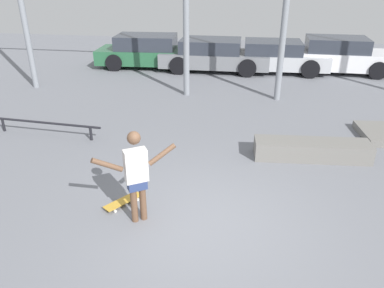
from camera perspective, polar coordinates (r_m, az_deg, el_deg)
The scene contains 9 objects.
ground_plane at distance 6.57m, azimuth 1.66°, elevation -11.92°, with size 36.00×36.00×0.00m, color slate.
skateboarder at distance 6.20m, azimuth -8.49°, elevation -4.32°, with size 1.23×0.83×1.67m.
skateboard at distance 7.10m, azimuth -10.47°, elevation -8.57°, with size 0.60×0.74×0.08m.
grind_box at distance 8.95m, azimuth 17.78°, elevation -0.85°, with size 2.58×0.63×0.42m, color slate.
grind_rail at distance 10.36m, azimuth -21.48°, elevation 2.82°, with size 3.09×0.26×0.39m.
parked_car_green at distance 16.79m, azimuth -6.50°, elevation 13.82°, with size 4.65×2.17×1.36m.
parked_car_grey at distance 16.13m, azimuth 3.29°, elevation 13.38°, with size 4.50×2.06×1.29m.
parked_car_silver at distance 16.25m, azimuth 12.53°, elevation 12.87°, with size 4.19×2.04×1.26m.
parked_car_white at distance 16.88m, azimuth 21.40°, elevation 12.43°, with size 4.35×2.01×1.41m.
Camera 1 is at (0.66, -5.19, 3.98)m, focal length 35.00 mm.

